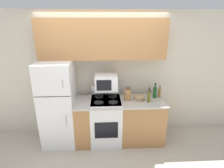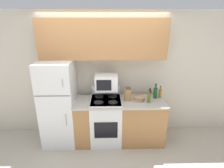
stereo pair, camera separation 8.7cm
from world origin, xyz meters
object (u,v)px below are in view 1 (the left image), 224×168
(refrigerator, at_px, (59,104))
(stove, at_px, (106,120))
(knife_block, at_px, (128,95))
(bottle_wine_green, at_px, (155,92))
(microwave, at_px, (106,82))
(bottle_olive_oil, at_px, (149,97))
(bottle_vinegar, at_px, (159,92))
(bowl, at_px, (139,98))
(bottle_soy_sauce, at_px, (149,93))

(refrigerator, xyz_separation_m, stove, (0.91, -0.05, -0.35))
(knife_block, bearing_deg, bottle_wine_green, 10.00)
(microwave, relative_size, bottle_olive_oil, 1.64)
(stove, distance_m, bottle_vinegar, 1.21)
(microwave, relative_size, bottle_vinegar, 1.77)
(knife_block, bearing_deg, bowl, -0.68)
(bottle_vinegar, bearing_deg, knife_block, -168.86)
(bowl, relative_size, bottle_vinegar, 0.92)
(knife_block, xyz_separation_m, bowl, (0.22, -0.00, -0.07))
(bottle_wine_green, bearing_deg, bottle_olive_oil, -130.64)
(refrigerator, distance_m, bowl, 1.56)
(stove, distance_m, bottle_soy_sauce, 1.04)
(refrigerator, xyz_separation_m, bottle_soy_sauce, (1.80, 0.15, 0.13))
(knife_block, relative_size, bottle_vinegar, 1.17)
(bottle_soy_sauce, height_order, bottle_vinegar, bottle_vinegar)
(microwave, bearing_deg, bottle_olive_oil, -13.93)
(refrigerator, height_order, bottle_wine_green, refrigerator)
(refrigerator, relative_size, bottle_soy_sauce, 9.21)
(knife_block, height_order, bowl, knife_block)
(bottle_olive_oil, bearing_deg, bottle_soy_sauce, 73.50)
(microwave, bearing_deg, refrigerator, -176.21)
(bowl, distance_m, bottle_wine_green, 0.36)
(bottle_wine_green, relative_size, bottle_vinegar, 1.25)
(bottle_wine_green, height_order, bottle_soy_sauce, bottle_wine_green)
(refrigerator, bearing_deg, bottle_wine_green, 1.95)
(knife_block, xyz_separation_m, bottle_vinegar, (0.66, 0.13, -0.02))
(microwave, xyz_separation_m, bottle_wine_green, (0.97, 0.00, -0.22))
(bottle_wine_green, bearing_deg, microwave, -179.80)
(bottle_olive_oil, bearing_deg, bottle_wine_green, 49.36)
(knife_block, distance_m, bottle_soy_sauce, 0.51)
(bottle_vinegar, bearing_deg, microwave, -178.12)
(bowl, relative_size, bottle_soy_sauce, 1.23)
(bottle_olive_oil, xyz_separation_m, bottle_vinegar, (0.28, 0.23, -0.01))
(knife_block, bearing_deg, bottle_olive_oil, -14.85)
(refrigerator, height_order, bottle_vinegar, refrigerator)
(knife_block, xyz_separation_m, bottle_olive_oil, (0.39, -0.10, -0.01))
(stove, xyz_separation_m, bottle_vinegar, (1.08, 0.15, 0.51))
(stove, relative_size, bottle_olive_oil, 4.16)
(bottle_olive_oil, height_order, bottle_soy_sauce, bottle_olive_oil)
(stove, bearing_deg, microwave, 84.39)
(microwave, height_order, bottle_soy_sauce, microwave)
(stove, xyz_separation_m, bowl, (0.65, 0.02, 0.46))
(microwave, xyz_separation_m, bottle_olive_oil, (0.80, -0.20, -0.24))
(bowl, distance_m, bottle_soy_sauce, 0.31)
(bottle_olive_oil, relative_size, bottle_wine_green, 0.87)
(refrigerator, bearing_deg, knife_block, -1.47)
(knife_block, distance_m, bottle_wine_green, 0.57)
(bowl, xyz_separation_m, bottle_wine_green, (0.34, 0.10, 0.07))
(bottle_wine_green, bearing_deg, bottle_soy_sauce, 135.31)
(bottle_wine_green, bearing_deg, bowl, -163.20)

